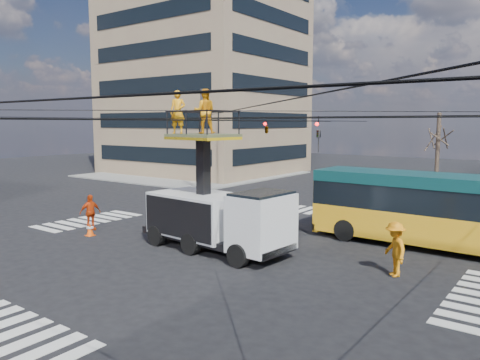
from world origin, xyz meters
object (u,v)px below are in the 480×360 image
object	(u,v)px
worker_ground	(90,212)
flagger	(395,249)
traffic_cone	(90,229)
city_bus	(440,209)
utility_truck	(217,200)

from	to	relation	value
worker_ground	flagger	xyz separation A→B (m)	(14.75, 1.95, 0.07)
traffic_cone	worker_ground	xyz separation A→B (m)	(-0.99, 0.75, 0.59)
city_bus	traffic_cone	distance (m)	16.02
utility_truck	flagger	bearing A→B (deg)	13.88
city_bus	traffic_cone	size ratio (longest dim) A/B	17.48
worker_ground	utility_truck	bearing A→B (deg)	-69.21
utility_truck	flagger	xyz separation A→B (m)	(7.16, 1.13, -1.19)
worker_ground	city_bus	bearing A→B (deg)	-51.44
utility_truck	city_bus	world-z (taller)	utility_truck
worker_ground	flagger	world-z (taller)	flagger
utility_truck	worker_ground	distance (m)	7.73
utility_truck	worker_ground	xyz separation A→B (m)	(-7.58, -0.81, -1.26)
city_bus	worker_ground	bearing A→B (deg)	-154.77
utility_truck	flagger	world-z (taller)	utility_truck
flagger	worker_ground	bearing A→B (deg)	-125.68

